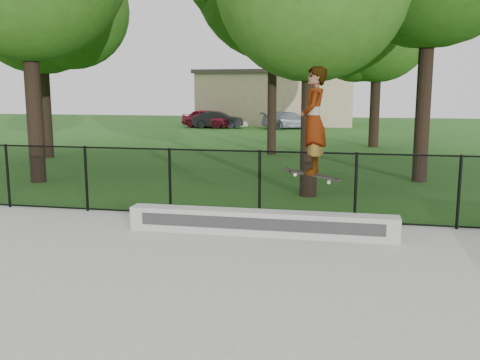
{
  "coord_description": "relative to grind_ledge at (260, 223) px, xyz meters",
  "views": [
    {
      "loc": [
        3.84,
        -5.13,
        2.83
      ],
      "look_at": [
        1.92,
        4.2,
        1.2
      ],
      "focal_mm": 40.0,
      "sensor_mm": 36.0,
      "label": 1
    }
  ],
  "objects": [
    {
      "name": "skater_airborne",
      "position": [
        0.98,
        -0.25,
        1.95
      ],
      "size": [
        0.83,
        0.7,
        2.06
      ],
      "color": "black",
      "rests_on": "ground"
    },
    {
      "name": "grind_ledge",
      "position": [
        0.0,
        0.0,
        0.0
      ],
      "size": [
        5.16,
        0.4,
        0.47
      ],
      "primitive_type": "cube",
      "color": "#ADACA7",
      "rests_on": "concrete_slab"
    },
    {
      "name": "car_a",
      "position": [
        -8.66,
        28.45,
        0.38
      ],
      "size": [
        4.25,
        2.77,
        1.35
      ],
      "primitive_type": "imported",
      "rotation": [
        0.0,
        0.0,
        1.25
      ],
      "color": "maroon",
      "rests_on": "ground"
    },
    {
      "name": "car_c",
      "position": [
        -2.55,
        28.51,
        0.32
      ],
      "size": [
        4.22,
        3.15,
        1.22
      ],
      "primitive_type": "imported",
      "rotation": [
        0.0,
        0.0,
        2.0
      ],
      "color": "gray",
      "rests_on": "ground"
    },
    {
      "name": "car_b",
      "position": [
        -7.85,
        28.2,
        0.31
      ],
      "size": [
        3.37,
        1.47,
        1.2
      ],
      "primitive_type": "imported",
      "rotation": [
        0.0,
        0.0,
        1.63
      ],
      "color": "black",
      "rests_on": "ground"
    },
    {
      "name": "ground",
      "position": [
        -2.22,
        -4.7,
        -0.29
      ],
      "size": [
        100.0,
        100.0,
        0.0
      ],
      "primitive_type": "plane",
      "color": "#215618",
      "rests_on": "ground"
    },
    {
      "name": "distant_building",
      "position": [
        -4.22,
        33.3,
        1.87
      ],
      "size": [
        12.4,
        6.4,
        4.3
      ],
      "color": "beige",
      "rests_on": "ground"
    },
    {
      "name": "concrete_slab",
      "position": [
        -2.22,
        -4.7,
        -0.26
      ],
      "size": [
        14.0,
        12.0,
        0.06
      ],
      "primitive_type": "cube",
      "color": "#9E9E99",
      "rests_on": "ground"
    },
    {
      "name": "chainlink_fence",
      "position": [
        -2.22,
        1.2,
        0.52
      ],
      "size": [
        16.06,
        0.06,
        1.5
      ],
      "color": "black",
      "rests_on": "concrete_slab"
    }
  ]
}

